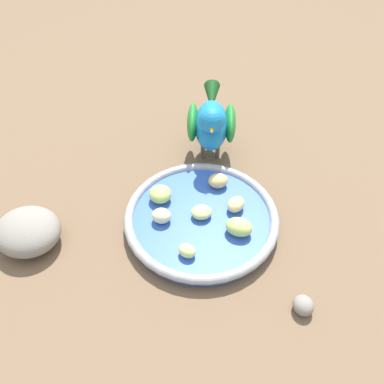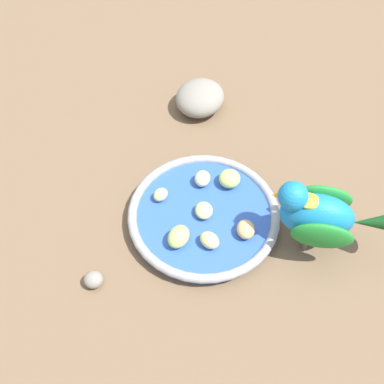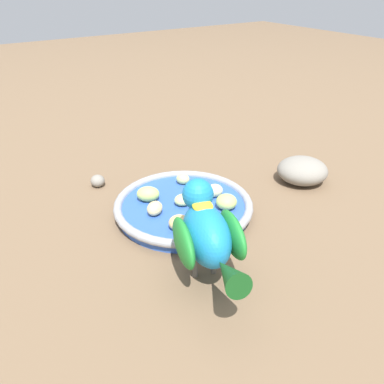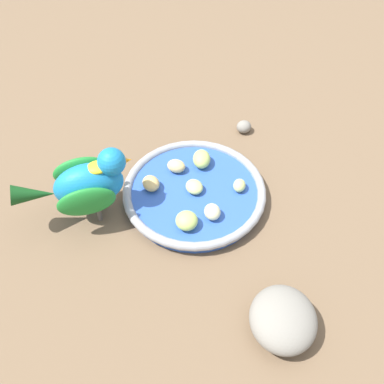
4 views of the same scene
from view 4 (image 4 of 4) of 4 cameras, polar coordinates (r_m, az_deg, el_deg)
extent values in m
plane|color=brown|center=(0.74, 0.75, -1.24)|extent=(4.00, 4.00, 0.00)
cylinder|color=#2D56B7|center=(0.74, 0.50, -0.16)|extent=(0.22, 0.22, 0.02)
torus|color=#93969B|center=(0.74, 0.50, 0.31)|extent=(0.24, 0.24, 0.01)
ellipsoid|color=#C6D17A|center=(0.73, 6.13, 0.85)|extent=(0.03, 0.03, 0.02)
ellipsoid|color=tan|center=(0.73, -5.32, 1.11)|extent=(0.03, 0.03, 0.02)
ellipsoid|color=#E5C67F|center=(0.76, -1.96, 3.41)|extent=(0.04, 0.04, 0.02)
ellipsoid|color=#B2CC66|center=(0.68, -0.70, -3.70)|extent=(0.05, 0.05, 0.03)
ellipsoid|color=#B2CC66|center=(0.77, 1.25, 4.29)|extent=(0.05, 0.05, 0.03)
ellipsoid|color=#C6D17A|center=(0.73, 0.56, 0.81)|extent=(0.03, 0.03, 0.02)
ellipsoid|color=beige|center=(0.69, 2.64, -2.57)|extent=(0.04, 0.03, 0.02)
cylinder|color=#59544C|center=(0.74, -12.20, -1.04)|extent=(0.01, 0.01, 0.03)
cylinder|color=#59544C|center=(0.72, -11.90, -2.63)|extent=(0.01, 0.01, 0.03)
ellipsoid|color=#197AB7|center=(0.69, -13.15, 0.91)|extent=(0.09, 0.12, 0.07)
ellipsoid|color=#1E7F2D|center=(0.71, -14.09, 2.66)|extent=(0.04, 0.09, 0.05)
ellipsoid|color=#1E7F2D|center=(0.67, -13.43, -1.25)|extent=(0.04, 0.09, 0.05)
cone|color=#144719|center=(0.70, -19.78, -0.30)|extent=(0.05, 0.07, 0.05)
sphere|color=#197AB7|center=(0.66, -10.34, 3.86)|extent=(0.05, 0.05, 0.04)
cone|color=orange|center=(0.67, -8.59, 4.03)|extent=(0.02, 0.02, 0.02)
ellipsoid|color=yellow|center=(0.67, -12.07, 3.14)|extent=(0.04, 0.04, 0.01)
ellipsoid|color=gray|center=(0.61, 11.66, -15.76)|extent=(0.13, 0.13, 0.05)
ellipsoid|color=gray|center=(0.87, 6.70, 8.36)|extent=(0.03, 0.03, 0.02)
camera|label=1|loc=(0.71, 38.25, 32.38)|focal=35.58mm
camera|label=2|loc=(0.89, -17.41, 52.11)|focal=44.74mm
camera|label=3|loc=(0.76, -51.55, 16.83)|focal=36.94mm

